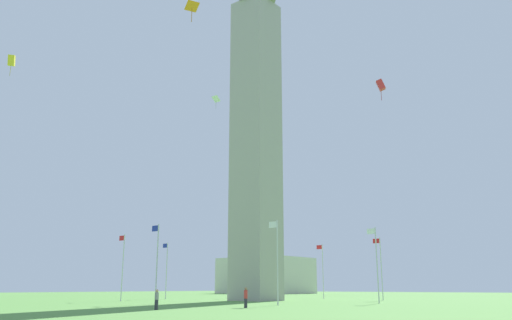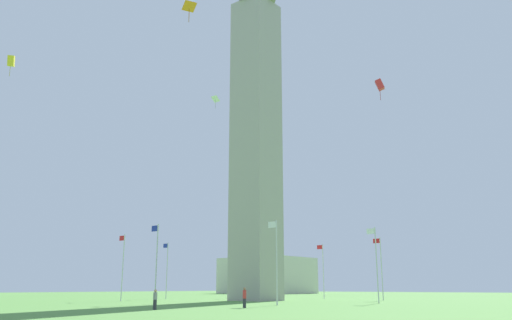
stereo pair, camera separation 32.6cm
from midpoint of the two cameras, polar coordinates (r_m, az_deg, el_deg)
name	(u,v)px [view 1 (the left image)]	position (r m, az deg, el deg)	size (l,w,h in m)	color
ground_plane	(256,301)	(71.19, -0.14, -15.27)	(260.00, 260.00, 0.00)	#548C3D
obelisk_monument	(256,123)	(74.79, -0.13, 4.09)	(5.46, 5.46, 49.60)	#A8A399
flagpole_n	(166,268)	(83.25, -9.97, -11.64)	(1.12, 0.14, 8.57)	silver
flagpole_ne	(123,264)	(71.28, -14.63, -11.07)	(1.12, 0.14, 8.57)	silver
flagpole_e	(157,260)	(58.41, -11.05, -10.75)	(1.12, 0.14, 8.57)	silver
flagpole_se	(277,258)	(53.85, 2.16, -10.75)	(1.12, 0.14, 8.57)	silver
flagpole_s	(376,261)	(62.01, 13.00, -10.81)	(1.12, 0.14, 8.57)	silver
flagpole_sw	(381,266)	(75.46, 13.48, -11.27)	(1.12, 0.14, 8.57)	silver
flagpole_w	(323,269)	(85.81, 7.24, -11.79)	(1.12, 0.14, 8.57)	silver
flagpole_nw	(243,269)	(88.74, -1.59, -11.96)	(1.12, 0.14, 8.57)	silver
person_gray_shirt	(157,300)	(43.88, -11.12, -14.88)	(0.32, 0.32, 1.61)	#2D2D38
person_red_shirt	(246,298)	(47.12, -1.35, -14.93)	(0.32, 0.32, 1.77)	#2D2D38
kite_red_box	(381,85)	(52.09, 13.42, 8.04)	(1.04, 0.88, 2.15)	red
kite_yellow_box	(12,61)	(60.28, -25.50, 9.87)	(1.08, 1.03, 2.33)	yellow
kite_white_diamond	(216,99)	(60.04, -4.58, 6.69)	(0.86, 0.68, 1.48)	white
kite_orange_diamond	(192,7)	(36.56, -7.34, 16.40)	(1.06, 1.08, 1.34)	orange
distant_building	(266,276)	(149.64, 1.03, -12.64)	(23.16, 17.13, 9.76)	beige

